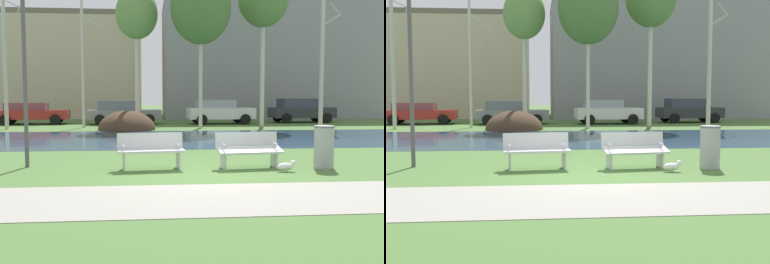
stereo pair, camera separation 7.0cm
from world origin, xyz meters
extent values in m
plane|color=#476B33|center=(0.00, 10.00, 0.00)|extent=(120.00, 120.00, 0.00)
cube|color=gray|center=(0.00, -2.15, 0.01)|extent=(60.00, 2.47, 0.01)
cube|color=#33516B|center=(0.00, 8.90, 0.00)|extent=(80.00, 7.92, 0.01)
ellipsoid|color=#423021|center=(-2.40, 14.03, 0.00)|extent=(2.98, 3.45, 1.96)
cube|color=silver|center=(-1.20, 1.02, 0.45)|extent=(1.64, 0.65, 0.05)
cube|color=silver|center=(-1.23, 1.30, 0.67)|extent=(1.60, 0.26, 0.40)
cube|color=silver|center=(-1.86, 1.01, 0.23)|extent=(0.09, 0.43, 0.45)
cube|color=silver|center=(-0.55, 1.15, 0.23)|extent=(0.09, 0.43, 0.45)
cylinder|color=silver|center=(-1.85, 0.97, 0.59)|extent=(0.07, 0.28, 0.04)
cylinder|color=silver|center=(-0.55, 1.11, 0.59)|extent=(0.07, 0.28, 0.04)
cube|color=silver|center=(1.20, 1.02, 0.45)|extent=(1.64, 0.65, 0.16)
cube|color=silver|center=(1.17, 1.30, 0.67)|extent=(1.60, 0.26, 0.40)
cube|color=silver|center=(0.54, 1.01, 0.23)|extent=(0.09, 0.43, 0.45)
cube|color=silver|center=(1.84, 1.15, 0.23)|extent=(0.09, 0.43, 0.45)
cylinder|color=silver|center=(0.54, 0.97, 0.59)|extent=(0.07, 0.28, 0.04)
cylinder|color=silver|center=(1.85, 1.11, 0.59)|extent=(0.07, 0.28, 0.04)
cylinder|color=#999B9E|center=(3.00, 0.87, 0.52)|extent=(0.48, 0.48, 1.04)
torus|color=#5B5D5E|center=(3.00, 0.87, 1.01)|extent=(0.51, 0.51, 0.04)
ellipsoid|color=white|center=(1.92, 0.44, 0.12)|extent=(0.39, 0.17, 0.17)
sphere|color=white|center=(2.09, 0.44, 0.21)|extent=(0.12, 0.12, 0.12)
cone|color=gold|center=(2.16, 0.44, 0.21)|extent=(0.07, 0.04, 0.04)
cylinder|color=gold|center=(1.94, 0.41, 0.05)|extent=(0.01, 0.01, 0.10)
cylinder|color=gold|center=(1.94, 0.48, 0.05)|extent=(0.01, 0.01, 0.10)
cylinder|color=#4C4C51|center=(-4.27, 1.71, 2.56)|extent=(0.10, 0.10, 5.13)
cylinder|color=#BCB7A8|center=(-8.67, 14.73, 4.33)|extent=(0.20, 0.20, 8.65)
cylinder|color=#BCB7A8|center=(-8.16, 14.20, 6.44)|extent=(1.06, 1.04, 0.48)
cylinder|color=beige|center=(-4.84, 15.64, 4.05)|extent=(0.14, 0.14, 8.10)
cylinder|color=beige|center=(-4.00, 16.21, 5.08)|extent=(0.98, 1.41, 1.23)
cylinder|color=beige|center=(-4.23, 15.01, 5.66)|extent=(1.15, 1.12, 0.86)
cylinder|color=beige|center=(-1.88, 15.65, 4.00)|extent=(0.25, 0.25, 8.00)
ellipsoid|color=#668947|center=(-1.88, 15.65, 6.24)|extent=(2.31, 2.31, 2.78)
cylinder|color=beige|center=(1.55, 14.75, 4.14)|extent=(0.20, 0.20, 8.29)
ellipsoid|color=#4C7038|center=(1.55, 14.75, 6.46)|extent=(3.26, 3.26, 3.91)
cylinder|color=beige|center=(5.23, 15.86, 4.72)|extent=(0.25, 0.25, 9.44)
cylinder|color=#BCB7A8|center=(8.21, 14.52, 4.04)|extent=(0.23, 0.23, 8.08)
cylinder|color=#BCB7A8|center=(8.75, 14.89, 5.87)|extent=(0.78, 1.08, 0.57)
cylinder|color=#BCB7A8|center=(8.70, 14.01, 6.35)|extent=(1.03, 1.00, 0.54)
cube|color=maroon|center=(-8.41, 19.05, 0.60)|extent=(4.47, 2.04, 0.55)
cube|color=brown|center=(-8.76, 19.03, 1.10)|extent=(2.54, 1.70, 0.46)
cylinder|color=black|center=(-7.03, 20.02, 0.32)|extent=(0.65, 0.26, 0.64)
cylinder|color=black|center=(-6.91, 18.28, 0.32)|extent=(0.65, 0.26, 0.64)
cylinder|color=black|center=(-9.90, 19.82, 0.32)|extent=(0.65, 0.26, 0.64)
cylinder|color=black|center=(-9.78, 18.08, 0.32)|extent=(0.65, 0.26, 0.64)
cube|color=slate|center=(-2.76, 18.63, 0.60)|extent=(4.58, 2.01, 0.56)
cube|color=slate|center=(-3.12, 18.60, 1.17)|extent=(2.60, 1.67, 0.57)
cylinder|color=black|center=(-1.35, 19.58, 0.32)|extent=(0.65, 0.26, 0.64)
cylinder|color=black|center=(-1.23, 17.88, 0.32)|extent=(0.65, 0.26, 0.64)
cylinder|color=black|center=(-4.30, 19.38, 0.32)|extent=(0.65, 0.26, 0.64)
cylinder|color=black|center=(-4.18, 17.68, 0.32)|extent=(0.65, 0.26, 0.64)
cube|color=silver|center=(3.21, 18.29, 0.66)|extent=(4.21, 2.08, 0.68)
cube|color=#949AAC|center=(2.88, 18.27, 1.25)|extent=(2.40, 1.74, 0.51)
cylinder|color=black|center=(4.50, 19.29, 0.32)|extent=(0.65, 0.26, 0.64)
cylinder|color=black|center=(4.62, 17.49, 0.32)|extent=(0.65, 0.26, 0.64)
cylinder|color=black|center=(1.80, 19.10, 0.32)|extent=(0.65, 0.26, 0.64)
cylinder|color=black|center=(1.92, 17.30, 0.32)|extent=(0.65, 0.26, 0.64)
cube|color=#282B30|center=(8.77, 19.27, 0.65)|extent=(4.22, 2.01, 0.67)
cube|color=#2F3648|center=(8.44, 19.25, 1.28)|extent=(2.40, 1.68, 0.58)
cylinder|color=black|center=(10.06, 20.23, 0.32)|extent=(0.65, 0.26, 0.64)
cylinder|color=black|center=(10.18, 18.50, 0.32)|extent=(0.65, 0.26, 0.64)
cylinder|color=black|center=(7.36, 20.04, 0.32)|extent=(0.65, 0.26, 0.64)
cylinder|color=black|center=(7.47, 18.31, 0.32)|extent=(0.65, 0.26, 0.64)
cube|color=#BCAD8E|center=(-9.04, 28.26, 3.89)|extent=(14.25, 6.84, 7.77)
cube|color=#675F4E|center=(-9.04, 28.26, 7.97)|extent=(14.25, 6.84, 0.40)
cube|color=gray|center=(8.41, 27.70, 4.44)|extent=(16.84, 9.73, 8.88)
cube|color=#48484B|center=(8.41, 27.70, 9.08)|extent=(16.84, 9.73, 0.40)
camera|label=1|loc=(-1.25, -9.79, 1.78)|focal=42.48mm
camera|label=2|loc=(-1.18, -9.80, 1.78)|focal=42.48mm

